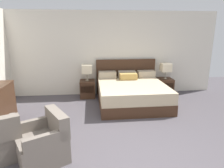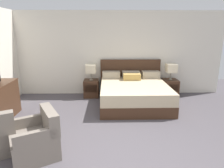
# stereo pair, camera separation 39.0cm
# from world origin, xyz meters

# --- Properties ---
(ground_plane) EXTENTS (10.98, 10.98, 0.00)m
(ground_plane) POSITION_xyz_m (0.00, 0.00, 0.00)
(ground_plane) COLOR #4C474C
(wall_back) EXTENTS (6.94, 0.06, 2.56)m
(wall_back) POSITION_xyz_m (0.00, 3.69, 1.28)
(wall_back) COLOR silver
(wall_back) RESTS_ON ground
(bed) EXTENTS (1.87, 1.98, 1.11)m
(bed) POSITION_xyz_m (0.61, 2.69, 0.32)
(bed) COLOR #422819
(bed) RESTS_ON ground
(nightstand_left) EXTENTS (0.45, 0.47, 0.52)m
(nightstand_left) POSITION_xyz_m (-0.61, 3.36, 0.26)
(nightstand_left) COLOR #422819
(nightstand_left) RESTS_ON ground
(nightstand_right) EXTENTS (0.45, 0.47, 0.52)m
(nightstand_right) POSITION_xyz_m (1.82, 3.36, 0.26)
(nightstand_right) COLOR #422819
(nightstand_right) RESTS_ON ground
(table_lamp_left) EXTENTS (0.30, 0.30, 0.48)m
(table_lamp_left) POSITION_xyz_m (-0.61, 3.36, 0.87)
(table_lamp_left) COLOR gray
(table_lamp_left) RESTS_ON nightstand_left
(table_lamp_right) EXTENTS (0.30, 0.30, 0.48)m
(table_lamp_right) POSITION_xyz_m (1.82, 3.36, 0.87)
(table_lamp_right) COLOR gray
(table_lamp_right) RESTS_ON nightstand_right
(armchair_companion) EXTENTS (0.93, 0.93, 0.76)m
(armchair_companion) POSITION_xyz_m (-1.25, 0.34, 0.28)
(armchair_companion) COLOR #70665B
(armchair_companion) RESTS_ON ground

